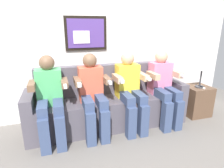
# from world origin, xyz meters

# --- Properties ---
(ground_plane) EXTENTS (6.14, 6.14, 0.00)m
(ground_plane) POSITION_xyz_m (0.00, 0.00, 0.00)
(ground_plane) COLOR #66605B
(back_wall_assembly) EXTENTS (4.72, 0.10, 2.60)m
(back_wall_assembly) POSITION_xyz_m (-0.01, 0.76, 1.30)
(back_wall_assembly) COLOR silver
(back_wall_assembly) RESTS_ON ground_plane
(couch) EXTENTS (2.32, 0.58, 0.90)m
(couch) POSITION_xyz_m (0.00, 0.33, 0.31)
(couch) COLOR #514C56
(couch) RESTS_ON ground_plane
(person_leftmost) EXTENTS (0.46, 0.56, 1.11)m
(person_leftmost) POSITION_xyz_m (-0.82, 0.16, 0.61)
(person_leftmost) COLOR #4CB266
(person_leftmost) RESTS_ON ground_plane
(person_left_center) EXTENTS (0.46, 0.56, 1.11)m
(person_left_center) POSITION_xyz_m (-0.27, 0.16, 0.61)
(person_left_center) COLOR #D8593F
(person_left_center) RESTS_ON ground_plane
(person_right_center) EXTENTS (0.46, 0.56, 1.11)m
(person_right_center) POSITION_xyz_m (0.27, 0.16, 0.61)
(person_right_center) COLOR yellow
(person_right_center) RESTS_ON ground_plane
(person_rightmost) EXTENTS (0.46, 0.56, 1.11)m
(person_rightmost) POSITION_xyz_m (0.82, 0.16, 0.61)
(person_rightmost) COLOR pink
(person_rightmost) RESTS_ON ground_plane
(side_table_right) EXTENTS (0.40, 0.40, 0.50)m
(side_table_right) POSITION_xyz_m (1.51, 0.22, 0.25)
(side_table_right) COLOR brown
(side_table_right) RESTS_ON ground_plane
(table_lamp) EXTENTS (0.22, 0.22, 0.46)m
(table_lamp) POSITION_xyz_m (1.50, 0.17, 0.86)
(table_lamp) COLOR #333338
(table_lamp) RESTS_ON side_table_right
(spare_remote_on_table) EXTENTS (0.04, 0.13, 0.02)m
(spare_remote_on_table) POSITION_xyz_m (1.51, 0.14, 0.51)
(spare_remote_on_table) COLOR white
(spare_remote_on_table) RESTS_ON side_table_right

